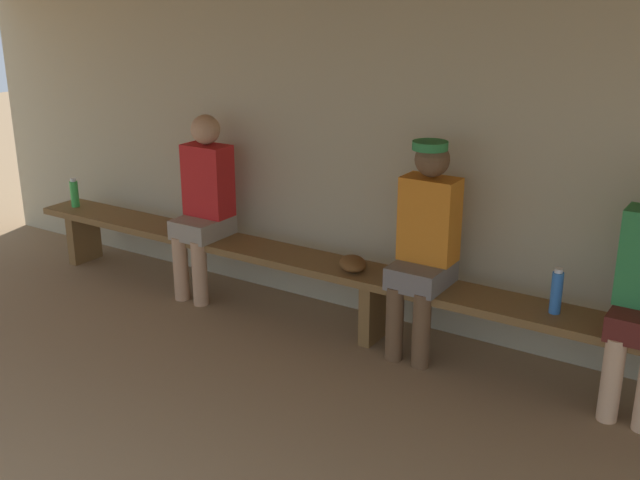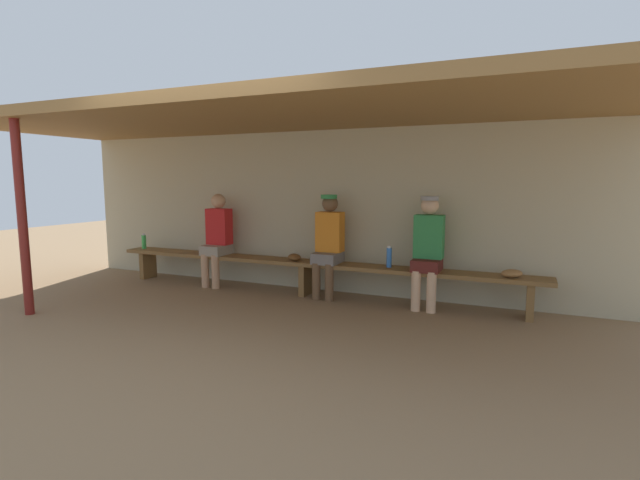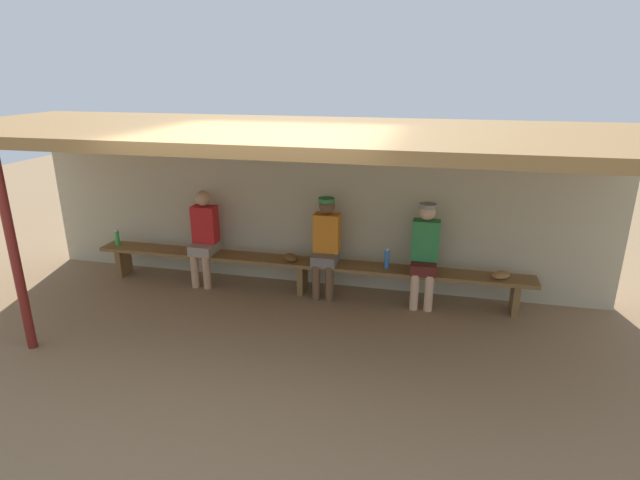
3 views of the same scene
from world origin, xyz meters
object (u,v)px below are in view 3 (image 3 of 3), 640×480
at_px(player_near_post, 326,242).
at_px(baseball_glove_dark_brown, 291,257).
at_px(water_bottle_blue, 117,238).
at_px(water_bottle_clear, 387,259).
at_px(bench, 302,266).
at_px(player_in_red, 425,250).
at_px(baseball_glove_worn, 501,275).
at_px(support_post, 14,254).
at_px(player_in_white, 204,234).

xyz_separation_m(player_near_post, baseball_glove_dark_brown, (-0.48, -0.03, -0.24)).
height_order(water_bottle_blue, water_bottle_clear, water_bottle_clear).
bearing_deg(water_bottle_clear, bench, -179.60).
height_order(player_in_red, baseball_glove_worn, player_in_red).
bearing_deg(water_bottle_blue, support_post, -82.16).
distance_m(player_near_post, player_in_white, 1.75).
relative_size(water_bottle_clear, baseball_glove_worn, 1.11).
bearing_deg(baseball_glove_worn, baseball_glove_dark_brown, -32.61).
height_order(player_in_red, player_near_post, same).
relative_size(player_in_white, water_bottle_clear, 5.02).
bearing_deg(player_near_post, water_bottle_blue, -179.85).
xyz_separation_m(player_in_white, water_bottle_blue, (-1.39, -0.01, -0.16)).
distance_m(player_in_red, player_in_white, 3.03).
bearing_deg(water_bottle_blue, baseball_glove_dark_brown, -0.50).
xyz_separation_m(support_post, water_bottle_blue, (-0.29, 2.10, -0.53)).
bearing_deg(support_post, baseball_glove_dark_brown, 41.22).
relative_size(player_in_red, player_near_post, 1.00).
relative_size(bench, baseball_glove_worn, 25.00).
relative_size(support_post, baseball_glove_dark_brown, 9.17).
bearing_deg(player_in_white, water_bottle_clear, 0.11).
xyz_separation_m(water_bottle_blue, baseball_glove_worn, (5.36, -0.03, -0.07)).
bearing_deg(bench, player_in_white, 179.88).
relative_size(support_post, bench, 0.37).
xyz_separation_m(player_in_red, player_in_white, (-3.03, -0.00, -0.02)).
relative_size(bench, player_in_white, 4.49).
xyz_separation_m(water_bottle_blue, water_bottle_clear, (3.95, 0.01, 0.01)).
height_order(support_post, player_in_red, support_post).
xyz_separation_m(player_near_post, player_in_white, (-1.75, -0.00, -0.02)).
bearing_deg(water_bottle_clear, baseball_glove_worn, -1.57).
relative_size(player_in_red, baseball_glove_dark_brown, 5.60).
xyz_separation_m(player_in_red, player_near_post, (-1.28, 0.00, 0.00)).
height_order(player_in_red, water_bottle_clear, player_in_red).
distance_m(player_in_red, water_bottle_blue, 4.42).
distance_m(player_in_white, water_bottle_clear, 2.56).
bearing_deg(baseball_glove_dark_brown, water_bottle_clear, -129.87).
relative_size(bench, water_bottle_blue, 25.33).
distance_m(bench, player_in_white, 1.46).
bearing_deg(bench, support_post, -140.18).
relative_size(support_post, water_bottle_blue, 9.29).
xyz_separation_m(support_post, water_bottle_clear, (3.66, 2.11, -0.51)).
bearing_deg(player_in_white, water_bottle_blue, -179.68).
height_order(bench, baseball_glove_worn, baseball_glove_worn).
bearing_deg(water_bottle_clear, player_in_white, -179.89).
relative_size(player_near_post, water_bottle_blue, 5.68).
relative_size(support_post, player_in_white, 1.65).
bearing_deg(water_bottle_clear, water_bottle_blue, -179.82).
distance_m(bench, player_in_red, 1.65).
height_order(player_in_white, baseball_glove_dark_brown, player_in_white).
xyz_separation_m(water_bottle_blue, baseball_glove_dark_brown, (2.65, -0.02, -0.07)).
bearing_deg(player_in_red, support_post, -153.00).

